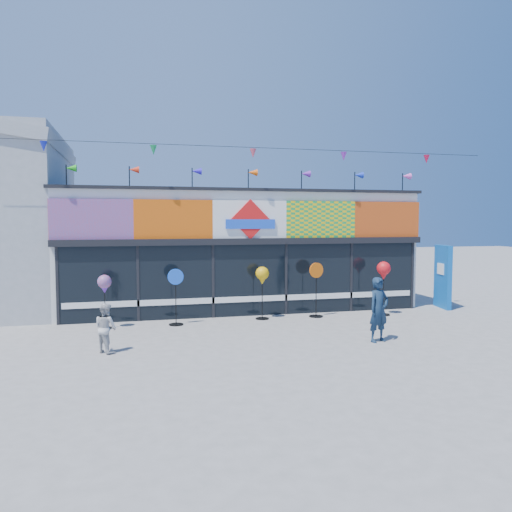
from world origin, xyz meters
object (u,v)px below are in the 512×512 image
object	(u,v)px
spinner_2	(262,277)
child	(106,328)
spinner_0	(105,286)
spinner_1	(176,295)
adult_man	(379,310)
spinner_4	(384,272)
spinner_3	(316,288)
blue_sign	(443,276)

from	to	relation	value
spinner_2	child	size ratio (longest dim) A/B	1.42
spinner_0	spinner_1	bearing A→B (deg)	0.56
spinner_0	adult_man	size ratio (longest dim) A/B	0.94
adult_man	spinner_4	bearing A→B (deg)	42.48
spinner_0	spinner_2	world-z (taller)	spinner_2
spinner_2	spinner_3	bearing A→B (deg)	-2.14
spinner_0	spinner_1	size ratio (longest dim) A/B	0.93
spinner_2	child	bearing A→B (deg)	-146.76
blue_sign	adult_man	size ratio (longest dim) A/B	1.35
spinner_3	spinner_4	distance (m)	2.28
spinner_3	spinner_4	xyz separation A→B (m)	(2.21, -0.25, 0.48)
spinner_3	spinner_4	world-z (taller)	spinner_4
blue_sign	spinner_2	xyz separation A→B (m)	(-6.66, -0.44, 0.20)
spinner_1	spinner_4	xyz separation A→B (m)	(6.65, -0.05, 0.52)
spinner_0	spinner_4	bearing A→B (deg)	-0.23
spinner_0	spinner_1	xyz separation A→B (m)	(1.99, 0.02, -0.35)
spinner_0	child	distance (m)	2.77
spinner_1	child	bearing A→B (deg)	-124.21
spinner_2	spinner_3	world-z (taller)	spinner_3
spinner_0	adult_man	distance (m)	7.53
child	adult_man	bearing A→B (deg)	-136.39
blue_sign	spinner_3	size ratio (longest dim) A/B	1.27
spinner_0	spinner_4	world-z (taller)	spinner_4
adult_man	blue_sign	bearing A→B (deg)	23.53
spinner_2	spinner_4	bearing A→B (deg)	-4.49
spinner_1	adult_man	world-z (taller)	spinner_1
spinner_4	child	distance (m)	8.93
blue_sign	child	size ratio (longest dim) A/B	1.90
spinner_0	spinner_2	xyz separation A→B (m)	(4.67, 0.28, 0.08)
spinner_4	adult_man	bearing A→B (deg)	-119.93
blue_sign	spinner_0	size ratio (longest dim) A/B	1.44
blue_sign	spinner_1	distance (m)	9.37
spinner_2	adult_man	bearing A→B (deg)	-59.06
spinner_4	adult_man	size ratio (longest dim) A/B	1.07
blue_sign	spinner_0	bearing A→B (deg)	-166.26
spinner_3	child	size ratio (longest dim) A/B	1.50
spinner_4	child	bearing A→B (deg)	-162.66
blue_sign	child	bearing A→B (deg)	-152.95
spinner_3	blue_sign	bearing A→B (deg)	5.84
spinner_1	child	xyz separation A→B (m)	(-1.84, -2.70, -0.30)
spinner_1	spinner_2	xyz separation A→B (m)	(2.68, 0.26, 0.44)
spinner_1	spinner_3	world-z (taller)	spinner_3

